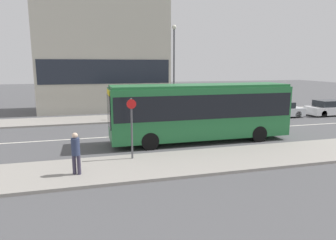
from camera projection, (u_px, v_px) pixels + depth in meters
name	position (u px, v px, depth m)	size (l,w,h in m)	color
ground_plane	(142.00, 135.00, 19.53)	(120.00, 120.00, 0.00)	#4F4F51
sidewalk_near	(167.00, 164.00, 13.58)	(44.00, 3.50, 0.13)	gray
sidewalk_far	(129.00, 118.00, 25.45)	(44.00, 3.50, 0.13)	gray
lane_centerline	(142.00, 135.00, 19.53)	(41.80, 0.16, 0.01)	silver
apartment_block_left_tower	(103.00, 38.00, 29.49)	(12.38, 5.64, 14.18)	#B7B2A3
city_bus	(200.00, 109.00, 17.65)	(10.66, 2.47, 3.39)	#236B38
parked_car_0	(280.00, 110.00, 26.10)	(3.92, 1.69, 1.34)	silver
parked_car_1	(329.00, 108.00, 27.06)	(4.26, 1.76, 1.38)	silver
pedestrian_near_stop	(76.00, 151.00, 11.99)	(0.34, 0.34, 1.73)	#383347
bus_stop_sign	(132.00, 124.00, 13.92)	(0.44, 0.12, 2.88)	#4C4C51
street_lamp	(174.00, 63.00, 24.49)	(0.36, 0.36, 7.55)	#4C4C51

